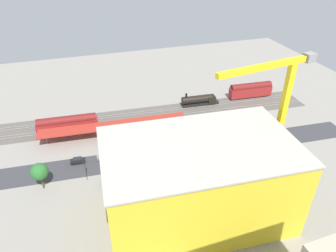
# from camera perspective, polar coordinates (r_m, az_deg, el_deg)

# --- Properties ---
(ground_plane) EXTENTS (184.16, 184.16, 0.00)m
(ground_plane) POSITION_cam_1_polar(r_m,az_deg,el_deg) (94.86, 0.32, -4.24)
(ground_plane) COLOR gray
(ground_plane) RESTS_ON ground
(rail_bed) EXTENTS (115.67, 19.95, 0.01)m
(rail_bed) POSITION_cam_1_polar(r_m,az_deg,el_deg) (111.91, -2.93, 1.89)
(rail_bed) COLOR #5B544C
(rail_bed) RESTS_ON ground
(street_asphalt) EXTENTS (115.43, 15.67, 0.01)m
(street_asphalt) POSITION_cam_1_polar(r_m,az_deg,el_deg) (93.19, 0.73, -5.00)
(street_asphalt) COLOR #38383D
(street_asphalt) RESTS_ON ground
(track_rails) EXTENTS (114.91, 13.54, 0.12)m
(track_rails) POSITION_cam_1_polar(r_m,az_deg,el_deg) (111.82, -2.94, 1.97)
(track_rails) COLOR #9E9EA8
(track_rails) RESTS_ON ground
(platform_canopy_near) EXTENTS (46.47, 7.90, 3.95)m
(platform_canopy_near) POSITION_cam_1_polar(r_m,az_deg,el_deg) (100.64, -9.75, 0.15)
(platform_canopy_near) COLOR #A82D23
(platform_canopy_near) RESTS_ON ground
(locomotive) EXTENTS (14.22, 3.70, 5.27)m
(locomotive) POSITION_cam_1_polar(r_m,az_deg,el_deg) (118.74, 5.82, 4.66)
(locomotive) COLOR black
(locomotive) RESTS_ON ground
(passenger_coach) EXTENTS (17.10, 4.03, 6.09)m
(passenger_coach) POSITION_cam_1_polar(r_m,az_deg,el_deg) (127.27, 14.75, 6.36)
(passenger_coach) COLOR black
(passenger_coach) RESTS_ON ground
(freight_coach_far) EXTENTS (19.24, 4.11, 6.12)m
(freight_coach_far) POSITION_cam_1_polar(r_m,az_deg,el_deg) (105.72, -17.78, 0.31)
(freight_coach_far) COLOR black
(freight_coach_far) RESTS_ON ground
(parked_car_0) EXTENTS (4.46, 1.94, 1.63)m
(parked_car_0) POSITION_cam_1_polar(r_m,az_deg,el_deg) (100.76, 9.01, -1.77)
(parked_car_0) COLOR black
(parked_car_0) RESTS_ON ground
(parked_car_1) EXTENTS (4.71, 2.32, 1.70)m
(parked_car_1) POSITION_cam_1_polar(r_m,az_deg,el_deg) (98.17, 5.03, -2.45)
(parked_car_1) COLOR black
(parked_car_1) RESTS_ON ground
(parked_car_2) EXTENTS (4.38, 1.95, 1.66)m
(parked_car_2) POSITION_cam_1_polar(r_m,az_deg,el_deg) (95.71, 1.53, -3.34)
(parked_car_2) COLOR black
(parked_car_2) RESTS_ON ground
(parked_car_3) EXTENTS (4.21, 1.95, 1.68)m
(parked_car_3) POSITION_cam_1_polar(r_m,az_deg,el_deg) (94.51, -3.06, -3.89)
(parked_car_3) COLOR black
(parked_car_3) RESTS_ON ground
(parked_car_4) EXTENTS (4.27, 1.92, 1.78)m
(parked_car_4) POSITION_cam_1_polar(r_m,az_deg,el_deg) (93.09, -7.31, -4.74)
(parked_car_4) COLOR black
(parked_car_4) RESTS_ON ground
(parked_car_5) EXTENTS (4.62, 2.01, 1.79)m
(parked_car_5) POSITION_cam_1_polar(r_m,az_deg,el_deg) (92.60, -11.36, -5.41)
(parked_car_5) COLOR black
(parked_car_5) RESTS_ON ground
(parked_car_6) EXTENTS (4.18, 2.12, 1.60)m
(parked_car_6) POSITION_cam_1_polar(r_m,az_deg,el_deg) (92.85, -16.05, -6.08)
(parked_car_6) COLOR black
(parked_car_6) RESTS_ON ground
(construction_building) EXTENTS (40.94, 25.81, 18.86)m
(construction_building) POSITION_cam_1_polar(r_m,az_deg,el_deg) (69.88, 5.50, -10.07)
(construction_building) COLOR yellow
(construction_building) RESTS_ON ground
(construction_roof_slab) EXTENTS (41.57, 26.44, 0.40)m
(construction_roof_slab) POSITION_cam_1_polar(r_m,az_deg,el_deg) (63.85, 5.94, -3.64)
(construction_roof_slab) COLOR #B7B2A8
(construction_roof_slab) RESTS_ON construction_building
(tower_crane) EXTENTS (25.53, 5.50, 33.07)m
(tower_crane) POSITION_cam_1_polar(r_m,az_deg,el_deg) (78.28, 19.08, 2.30)
(tower_crane) COLOR gray
(tower_crane) RESTS_ON ground
(box_truck_0) EXTENTS (10.30, 3.28, 3.58)m
(box_truck_0) POSITION_cam_1_polar(r_m,az_deg,el_deg) (85.49, -1.44, -7.48)
(box_truck_0) COLOR black
(box_truck_0) RESTS_ON ground
(box_truck_1) EXTENTS (8.72, 2.65, 3.20)m
(box_truck_1) POSITION_cam_1_polar(r_m,az_deg,el_deg) (90.05, 7.50, -5.58)
(box_truck_1) COLOR black
(box_truck_1) RESTS_ON ground
(box_truck_2) EXTENTS (9.28, 2.53, 3.26)m
(box_truck_2) POSITION_cam_1_polar(r_m,az_deg,el_deg) (83.82, -8.55, -8.96)
(box_truck_2) COLOR black
(box_truck_2) RESTS_ON ground
(street_tree_0) EXTENTS (5.42, 5.42, 8.45)m
(street_tree_0) POSITION_cam_1_polar(r_m,az_deg,el_deg) (93.88, 13.44, -1.43)
(street_tree_0) COLOR brown
(street_tree_0) RESTS_ON ground
(street_tree_1) EXTENTS (5.91, 5.91, 8.88)m
(street_tree_1) POSITION_cam_1_polar(r_m,az_deg,el_deg) (86.08, 2.17, -3.67)
(street_tree_1) COLOR brown
(street_tree_1) RESTS_ON ground
(street_tree_2) EXTENTS (5.03, 5.03, 7.77)m
(street_tree_2) POSITION_cam_1_polar(r_m,az_deg,el_deg) (84.99, -0.14, -4.75)
(street_tree_2) COLOR brown
(street_tree_2) RESTS_ON ground
(street_tree_3) EXTENTS (4.41, 4.41, 7.67)m
(street_tree_3) POSITION_cam_1_polar(r_m,az_deg,el_deg) (84.54, -22.30, -7.67)
(street_tree_3) COLOR brown
(street_tree_3) RESTS_ON ground
(traffic_light) EXTENTS (0.50, 0.36, 6.46)m
(traffic_light) POSITION_cam_1_polar(r_m,az_deg,el_deg) (84.29, -14.83, -7.20)
(traffic_light) COLOR #333333
(traffic_light) RESTS_ON ground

